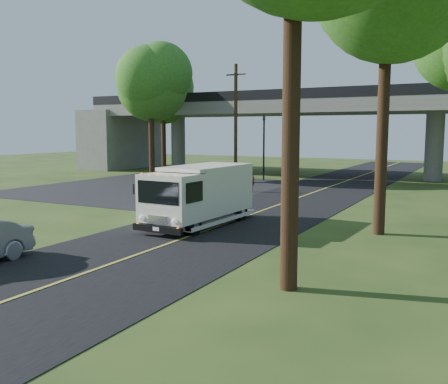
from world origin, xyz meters
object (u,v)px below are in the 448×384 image
Objects in this scene: tree_left_lot at (151,80)px; step_van at (200,193)px; red_sedan at (204,177)px; utility_pole at (236,122)px; traffic_signal at (264,140)px; pedestrian at (250,179)px; tree_left_far at (164,92)px.

tree_left_lot is 1.73× the size of step_van.
utility_pole is at bearing -14.10° from red_sedan.
traffic_signal is 0.50× the size of tree_left_lot.
red_sedan is at bearing -21.66° from pedestrian.
red_sedan is (8.25, -6.93, -6.84)m from tree_left_far.
pedestrian is (4.75, -2.16, 0.22)m from red_sedan.
utility_pole is at bearing -22.43° from tree_left_far.
step_van is (5.18, -18.72, -1.84)m from traffic_signal.
utility_pole is 5.15m from red_sedan.
red_sedan is at bearing -40.03° from tree_left_far.
step_van is at bearing -145.80° from red_sedan.
tree_left_far is at bearing 54.60° from red_sedan.
tree_left_lot is 12.63m from pedestrian.
tree_left_far reaches higher than traffic_signal.
red_sedan is 2.53× the size of pedestrian.
step_van is at bearing -74.52° from traffic_signal.
utility_pole reaches higher than pedestrian.
utility_pole is at bearing 18.97° from tree_left_lot.
tree_left_lot reaches higher than traffic_signal.
tree_left_far is (-10.79, 1.84, 4.25)m from traffic_signal.
pedestrian is at bearing -54.85° from utility_pole.
tree_left_far reaches higher than step_van.
step_van is 3.63× the size of pedestrian.
tree_left_lot is at bearing 134.26° from step_van.
tree_left_far is at bearing -32.13° from pedestrian.
tree_left_lot reaches higher than red_sedan.
traffic_signal is at bearing 108.01° from step_van.
utility_pole is at bearing -126.87° from traffic_signal.
red_sedan is (-7.73, 13.63, -0.75)m from step_van.
traffic_signal is 0.86× the size of step_van.
step_van is 1.44× the size of red_sedan.
traffic_signal is 3.12× the size of pedestrian.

